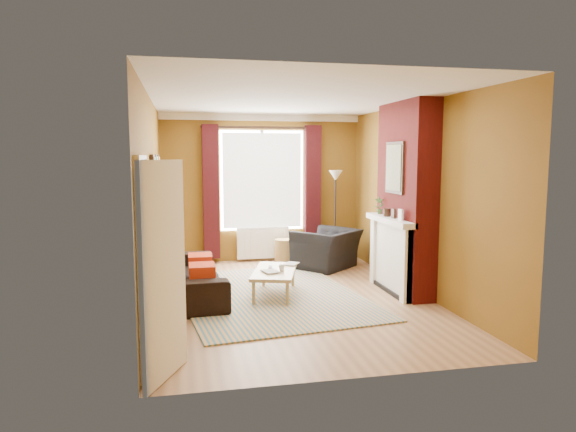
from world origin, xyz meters
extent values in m
plane|color=#956943|center=(0.00, 0.00, 0.00)|extent=(5.50, 5.50, 0.00)
cube|color=brown|center=(0.00, 2.75, 1.40)|extent=(3.80, 0.02, 2.80)
cube|color=brown|center=(0.00, -2.75, 1.40)|extent=(3.80, 0.02, 2.80)
cube|color=brown|center=(1.90, 0.00, 1.40)|extent=(0.02, 5.50, 2.80)
cube|color=brown|center=(-1.90, 0.00, 1.40)|extent=(0.02, 5.50, 2.80)
cube|color=silver|center=(0.00, 0.00, 2.80)|extent=(3.80, 5.50, 0.01)
cube|color=#480C0A|center=(1.72, 0.00, 1.40)|extent=(0.35, 1.40, 2.80)
cube|color=white|center=(1.53, 0.00, 0.55)|extent=(0.12, 1.30, 1.10)
cube|color=white|center=(1.48, 0.00, 1.08)|extent=(0.22, 1.40, 0.08)
cube|color=white|center=(1.51, -0.58, 0.52)|extent=(0.16, 0.14, 1.04)
cube|color=white|center=(1.51, 0.58, 0.52)|extent=(0.16, 0.14, 1.04)
cube|color=black|center=(1.56, 0.00, 0.45)|extent=(0.06, 0.80, 0.90)
cube|color=black|center=(1.54, 0.00, 0.03)|extent=(0.20, 1.00, 0.06)
cube|color=white|center=(1.49, -0.35, 1.20)|extent=(0.03, 0.12, 0.16)
cube|color=#301E12|center=(1.49, -0.10, 1.19)|extent=(0.03, 0.10, 0.14)
cylinder|color=#301E12|center=(1.49, 0.15, 1.18)|extent=(0.10, 0.10, 0.12)
cube|color=#301E12|center=(1.53, 0.00, 1.85)|extent=(0.03, 0.60, 0.75)
cube|color=#B2993C|center=(1.51, 0.00, 1.85)|extent=(0.01, 0.52, 0.66)
cube|color=white|center=(0.00, 2.71, 2.74)|extent=(3.80, 0.08, 0.12)
cube|color=white|center=(0.00, 2.72, 1.55)|extent=(1.60, 0.04, 1.90)
cube|color=white|center=(0.00, 2.68, 1.55)|extent=(1.50, 0.02, 1.80)
cube|color=white|center=(0.00, 2.70, 1.55)|extent=(0.06, 0.04, 1.90)
cube|color=#3D0D12|center=(-0.98, 2.63, 1.35)|extent=(0.30, 0.16, 2.50)
cube|color=#3D0D12|center=(0.98, 2.63, 1.35)|extent=(0.30, 0.16, 2.50)
cylinder|color=#301E12|center=(0.00, 2.63, 2.55)|extent=(2.30, 0.05, 0.05)
cube|color=white|center=(0.00, 2.65, 0.35)|extent=(1.00, 0.10, 0.60)
cube|color=white|center=(-0.45, 2.59, 0.35)|extent=(0.04, 0.03, 0.56)
cube|color=white|center=(-0.34, 2.59, 0.35)|extent=(0.04, 0.03, 0.56)
cube|color=white|center=(-0.23, 2.59, 0.35)|extent=(0.04, 0.03, 0.56)
cube|color=white|center=(-0.12, 2.59, 0.35)|extent=(0.04, 0.03, 0.56)
cube|color=white|center=(-0.01, 2.59, 0.35)|extent=(0.04, 0.03, 0.56)
cube|color=white|center=(0.10, 2.59, 0.35)|extent=(0.04, 0.03, 0.56)
cube|color=white|center=(0.21, 2.59, 0.35)|extent=(0.04, 0.03, 0.56)
cube|color=white|center=(0.32, 2.59, 0.35)|extent=(0.04, 0.03, 0.56)
cube|color=white|center=(0.43, 2.59, 0.35)|extent=(0.04, 0.03, 0.56)
cube|color=#301E12|center=(-1.87, -0.10, 1.75)|extent=(0.04, 0.44, 0.58)
cube|color=#CBDA33|center=(-1.84, -0.10, 1.75)|extent=(0.01, 0.38, 0.52)
cube|color=#301E12|center=(-1.87, 0.55, 1.75)|extent=(0.04, 0.44, 0.58)
cube|color=#359F68|center=(-1.84, 0.55, 1.75)|extent=(0.01, 0.38, 0.52)
cube|color=#301E12|center=(-1.87, 1.20, 1.75)|extent=(0.04, 0.44, 0.58)
cube|color=#C64931|center=(-1.84, 1.20, 1.75)|extent=(0.01, 0.38, 0.52)
cube|color=white|center=(-1.88, -2.05, 1.00)|extent=(0.05, 0.94, 2.06)
cube|color=black|center=(-1.85, -2.05, 1.00)|extent=(0.02, 0.80, 1.98)
cube|color=white|center=(-1.68, -2.41, 1.00)|extent=(0.37, 0.74, 1.98)
imported|color=#406F31|center=(1.49, 0.45, 1.26)|extent=(0.14, 0.10, 0.27)
cube|color=#B82B0F|center=(-1.27, -0.22, 0.50)|extent=(0.34, 0.40, 0.16)
cube|color=#B82B0F|center=(-1.27, 0.48, 0.50)|extent=(0.34, 0.40, 0.16)
cube|color=teal|center=(-0.30, 0.17, 0.01)|extent=(2.92, 3.75, 0.02)
imported|color=black|center=(-1.42, 0.38, 0.32)|extent=(0.99, 2.26, 0.65)
imported|color=black|center=(1.03, 1.77, 0.35)|extent=(1.43, 1.41, 0.70)
cube|color=tan|center=(-0.22, 0.13, 0.36)|extent=(0.87, 1.26, 0.05)
cylinder|color=tan|center=(-0.59, -0.30, 0.17)|extent=(0.06, 0.06, 0.33)
cylinder|color=tan|center=(-0.15, -0.43, 0.17)|extent=(0.06, 0.06, 0.33)
cylinder|color=tan|center=(-0.30, 0.69, 0.17)|extent=(0.06, 0.06, 0.33)
cylinder|color=tan|center=(0.14, 0.56, 0.17)|extent=(0.06, 0.06, 0.33)
cylinder|color=olive|center=(0.36, 2.35, 0.23)|extent=(0.46, 0.46, 0.45)
cylinder|color=black|center=(1.32, 2.24, 0.02)|extent=(0.33, 0.33, 0.03)
cylinder|color=black|center=(1.32, 2.24, 0.84)|extent=(0.03, 0.03, 1.61)
cone|color=beige|center=(1.32, 2.24, 1.65)|extent=(0.33, 0.33, 0.19)
imported|color=#999999|center=(-0.40, -0.03, 0.39)|extent=(0.26, 0.31, 0.03)
imported|color=#999999|center=(0.02, 0.51, 0.39)|extent=(0.29, 0.31, 0.02)
imported|color=#999999|center=(-0.13, 0.05, 0.43)|extent=(0.10, 0.10, 0.09)
cube|color=#232325|center=(-0.26, 0.27, 0.39)|extent=(0.08, 0.18, 0.02)
camera|label=1|loc=(-1.50, -7.02, 2.03)|focal=32.00mm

